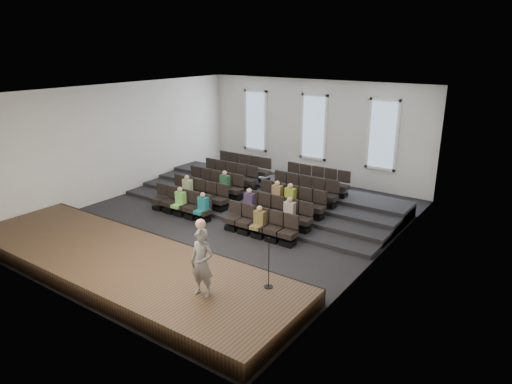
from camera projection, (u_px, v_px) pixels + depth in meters
ground at (227, 221)px, 17.85m from camera, size 14.00×14.00×0.00m
ceiling at (225, 91)px, 16.31m from camera, size 12.00×14.00×0.02m
wall_back at (314, 131)px, 22.56m from camera, size 12.00×0.04×5.00m
wall_front at (54, 213)px, 11.60m from camera, size 12.00×0.04×5.00m
wall_left at (120, 140)px, 20.36m from camera, size 0.04×14.00×5.00m
wall_right at (382, 186)px, 13.81m from camera, size 0.04×14.00×5.00m
stage at (123, 264)px, 13.80m from camera, size 11.80×3.60×0.50m
stage_lip at (165, 244)px, 15.18m from camera, size 11.80×0.06×0.52m
risers at (271, 195)px, 20.27m from camera, size 11.80×4.80×0.60m
seating_rows at (250, 194)px, 18.85m from camera, size 6.80×4.70×1.67m
windows at (314, 127)px, 22.44m from camera, size 8.44×0.10×3.24m
audience at (238, 199)px, 17.83m from camera, size 5.45×2.64×1.10m
speaker at (202, 263)px, 11.37m from camera, size 0.69×0.50×1.78m
mic_stand at (269, 273)px, 11.86m from camera, size 0.24×0.24×1.43m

